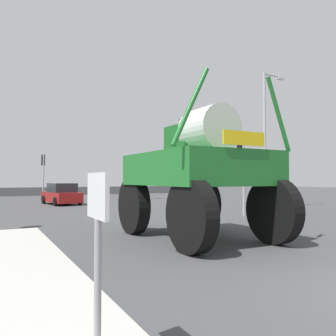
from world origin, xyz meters
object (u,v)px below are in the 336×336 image
(traffic_signal_far_left, at_px, (142,170))
(sedan_ahead, at_px, (61,194))
(lane_arrow_sign, at_px, (98,230))
(oversize_sprayer, at_px, (198,172))
(traffic_signal_near_right, at_px, (242,160))
(streetlight_far_right, at_px, (179,153))
(traffic_signal_far_right, at_px, (43,167))
(streetlight_near_right, at_px, (266,133))

(traffic_signal_far_left, bearing_deg, sedan_ahead, -157.96)
(lane_arrow_sign, relative_size, oversize_sprayer, 0.32)
(lane_arrow_sign, height_order, sedan_ahead, lane_arrow_sign)
(traffic_signal_near_right, bearing_deg, oversize_sprayer, -139.79)
(streetlight_far_right, bearing_deg, traffic_signal_near_right, -107.25)
(oversize_sprayer, xyz_separation_m, sedan_ahead, (-0.98, 16.66, -1.31))
(oversize_sprayer, bearing_deg, traffic_signal_far_left, -19.31)
(oversize_sprayer, height_order, sedan_ahead, oversize_sprayer)
(traffic_signal_far_right, bearing_deg, lane_arrow_sign, -96.69)
(traffic_signal_far_right, bearing_deg, streetlight_far_right, -4.63)
(oversize_sprayer, relative_size, traffic_signal_near_right, 1.45)
(lane_arrow_sign, relative_size, streetlight_far_right, 0.23)
(traffic_signal_near_right, bearing_deg, lane_arrow_sign, -134.60)
(lane_arrow_sign, xyz_separation_m, traffic_signal_far_left, (11.44, 25.57, 1.32))
(sedan_ahead, distance_m, traffic_signal_near_right, 13.80)
(traffic_signal_near_right, height_order, streetlight_far_right, streetlight_far_right)
(traffic_signal_near_right, relative_size, traffic_signal_far_right, 0.99)
(sedan_ahead, bearing_deg, traffic_signal_far_right, 7.45)
(oversize_sprayer, xyz_separation_m, streetlight_near_right, (9.62, 7.29, 2.67))
(oversize_sprayer, distance_m, streetlight_near_right, 12.36)
(lane_arrow_sign, relative_size, traffic_signal_far_right, 0.46)
(sedan_ahead, xyz_separation_m, traffic_signal_far_left, (7.59, 3.07, 1.95))
(traffic_signal_far_left, xyz_separation_m, streetlight_near_right, (3.01, -12.45, 2.03))
(traffic_signal_far_left, bearing_deg, lane_arrow_sign, -114.11)
(traffic_signal_near_right, xyz_separation_m, traffic_signal_far_left, (1.07, 15.06, -0.10))
(lane_arrow_sign, distance_m, oversize_sprayer, 7.61)
(lane_arrow_sign, relative_size, sedan_ahead, 0.40)
(streetlight_near_right, bearing_deg, traffic_signal_near_right, -147.41)
(streetlight_far_right, bearing_deg, traffic_signal_far_left, 163.92)
(oversize_sprayer, height_order, streetlight_near_right, streetlight_near_right)
(lane_arrow_sign, bearing_deg, traffic_signal_far_left, 65.89)
(lane_arrow_sign, relative_size, traffic_signal_far_left, 0.48)
(streetlight_far_right, bearing_deg, sedan_ahead, -168.99)
(sedan_ahead, bearing_deg, lane_arrow_sign, 162.28)
(oversize_sprayer, xyz_separation_m, traffic_signal_far_left, (6.61, 19.74, 0.64))
(oversize_sprayer, relative_size, streetlight_far_right, 0.74)
(traffic_signal_far_left, distance_m, streetlight_far_right, 3.77)
(streetlight_near_right, bearing_deg, lane_arrow_sign, -137.75)
(lane_arrow_sign, distance_m, traffic_signal_far_left, 28.05)
(oversize_sprayer, bearing_deg, traffic_signal_far_right, 4.51)
(traffic_signal_far_left, bearing_deg, streetlight_near_right, -76.42)
(traffic_signal_far_left, height_order, streetlight_near_right, streetlight_near_right)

